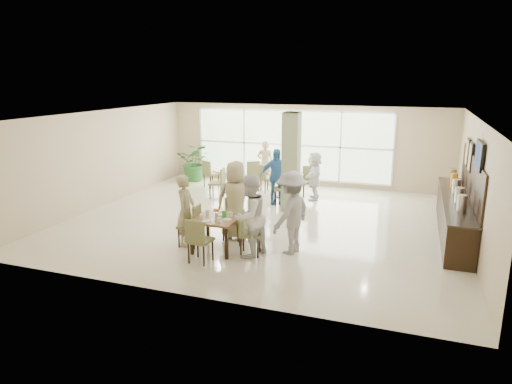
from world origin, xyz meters
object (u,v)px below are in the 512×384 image
(main_table, at_px, (216,222))
(potted_plant, at_px, (195,162))
(round_table_right, at_px, (286,179))
(teen_right, at_px, (250,216))
(teen_left, at_px, (186,210))
(adult_b, at_px, (314,176))
(round_table_left, at_px, (229,175))
(buffet_counter, at_px, (455,213))
(teen_standing, at_px, (291,213))
(adult_a, at_px, (276,176))
(teen_far, at_px, (236,200))
(adult_standing, at_px, (265,163))

(main_table, relative_size, potted_plant, 0.70)
(round_table_right, distance_m, teen_right, 5.04)
(teen_left, height_order, adult_b, teen_left)
(potted_plant, height_order, adult_b, adult_b)
(round_table_left, bearing_deg, teen_right, -62.79)
(buffet_counter, relative_size, adult_b, 3.13)
(teen_standing, bearing_deg, main_table, -57.41)
(round_table_left, relative_size, adult_b, 0.70)
(teen_standing, relative_size, adult_a, 1.08)
(potted_plant, bearing_deg, main_table, -59.54)
(buffet_counter, height_order, adult_b, buffet_counter)
(potted_plant, xyz_separation_m, teen_far, (3.71, -5.25, 0.24))
(teen_far, relative_size, adult_a, 1.11)
(teen_right, bearing_deg, teen_far, -124.01)
(round_table_right, bearing_deg, main_table, -92.08)
(adult_a, bearing_deg, potted_plant, 127.83)
(round_table_left, bearing_deg, main_table, -70.13)
(round_table_left, relative_size, teen_standing, 0.58)
(round_table_left, relative_size, round_table_right, 0.94)
(round_table_right, distance_m, adult_b, 0.92)
(teen_left, xyz_separation_m, teen_far, (0.89, 0.81, 0.12))
(teen_right, bearing_deg, adult_b, -163.67)
(round_table_right, bearing_deg, teen_far, -91.12)
(teen_left, xyz_separation_m, teen_right, (1.58, -0.13, 0.07))
(adult_a, bearing_deg, adult_standing, 92.53)
(round_table_right, height_order, adult_standing, adult_standing)
(teen_far, bearing_deg, round_table_left, -80.36)
(teen_far, bearing_deg, main_table, 68.33)
(main_table, bearing_deg, round_table_left, 109.87)
(round_table_right, bearing_deg, adult_b, 3.27)
(round_table_left, relative_size, teen_right, 0.59)
(buffet_counter, relative_size, teen_standing, 2.60)
(round_table_left, distance_m, adult_standing, 1.52)
(buffet_counter, bearing_deg, teen_right, -145.59)
(teen_standing, xyz_separation_m, adult_b, (-0.49, 4.58, -0.15))
(teen_left, xyz_separation_m, adult_standing, (-0.15, 6.16, -0.02))
(main_table, bearing_deg, potted_plant, 120.46)
(main_table, distance_m, adult_a, 4.12)
(buffet_counter, distance_m, potted_plant, 9.23)
(adult_b, bearing_deg, adult_standing, -127.20)
(main_table, xyz_separation_m, teen_standing, (1.57, 0.43, 0.25))
(round_table_left, distance_m, teen_right, 5.72)
(main_table, relative_size, adult_standing, 0.60)
(teen_far, xyz_separation_m, adult_b, (0.98, 4.11, -0.18))
(round_table_left, height_order, potted_plant, potted_plant)
(adult_b, bearing_deg, buffet_counter, 55.65)
(main_table, height_order, adult_standing, adult_standing)
(potted_plant, xyz_separation_m, teen_left, (2.82, -6.05, 0.12))
(teen_standing, bearing_deg, buffet_counter, 142.62)
(main_table, xyz_separation_m, potted_plant, (-3.61, 6.14, 0.03))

